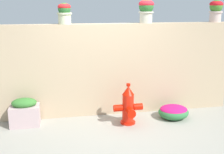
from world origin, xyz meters
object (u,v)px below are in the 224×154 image
Objects in this scene: potted_plant_3 at (216,9)px; planter_box at (25,112)px; potted_plant_1 at (64,12)px; fire_hydrant at (128,106)px; potted_plant_2 at (146,9)px; flower_bush_left at (174,111)px.

potted_plant_3 reaches higher than planter_box.
fire_hydrant is at bearing -29.91° from potted_plant_1.
potted_plant_2 is 0.77× the size of flower_bush_left.
potted_plant_2 is 1.94m from fire_hydrant.
potted_plant_1 is at bearing 150.09° from fire_hydrant.
planter_box is (-2.84, 0.19, 0.11)m from flower_bush_left.
fire_hydrant is at bearing -161.03° from potted_plant_3.
potted_plant_1 is at bearing -179.69° from potted_plant_2.
potted_plant_3 is 4.34m from planter_box.
potted_plant_3 is at bearing 18.97° from fire_hydrant.
flower_bush_left is (0.94, 0.09, -0.20)m from fire_hydrant.
potted_plant_2 is 2.09m from flower_bush_left.
fire_hydrant is at bearing -127.69° from potted_plant_2.
potted_plant_1 is at bearing -178.83° from potted_plant_3.
potted_plant_2 is 0.87× the size of planter_box.
potted_plant_3 is 0.84× the size of planter_box.
potted_plant_1 reaches higher than flower_bush_left.
potted_plant_2 reaches higher than planter_box.
planter_box is at bearing -174.06° from potted_plant_3.
potted_plant_3 reaches higher than potted_plant_1.
planter_box is (-0.81, -0.34, -1.79)m from potted_plant_1.
flower_bush_left is at bearing -14.80° from potted_plant_1.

